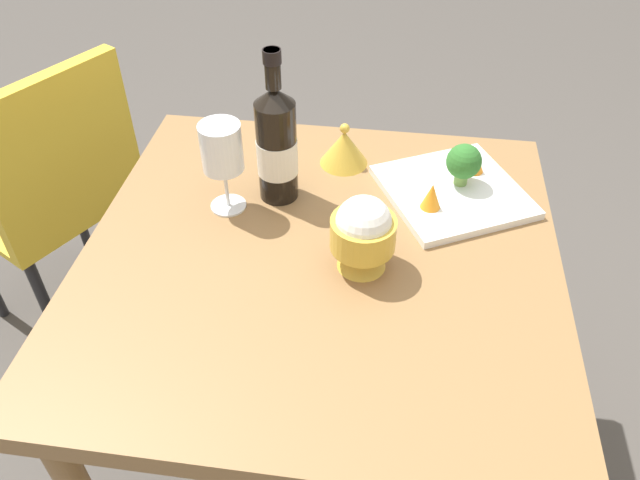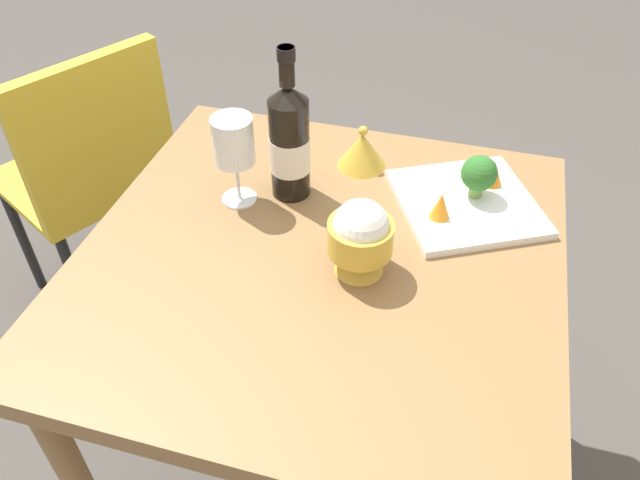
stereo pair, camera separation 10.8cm
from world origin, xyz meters
name	(u,v)px [view 2 (the right image)]	position (x,y,z in m)	size (l,w,h in m)	color
ground_plane	(320,465)	(0.00, 0.00, 0.00)	(8.00, 8.00, 0.00)	#4C4742
dining_table	(320,290)	(0.00, 0.00, 0.65)	(0.84, 0.84, 0.74)	olive
chair_near_window	(93,165)	(-0.39, -0.74, 0.53)	(0.54, 0.54, 0.85)	gold
wine_bottle	(289,142)	(-0.16, -0.10, 0.86)	(0.08, 0.08, 0.30)	black
wine_glass	(234,143)	(-0.11, -0.19, 0.87)	(0.08, 0.08, 0.18)	white
rice_bowl	(360,237)	(0.02, 0.07, 0.82)	(0.11, 0.11, 0.14)	gold
rice_bowl_lid	(362,150)	(-0.28, 0.01, 0.78)	(0.10, 0.10, 0.09)	gold
serving_plate	(466,203)	(-0.20, 0.23, 0.75)	(0.34, 0.34, 0.02)	white
broccoli_floret	(479,174)	(-0.22, 0.25, 0.81)	(0.07, 0.07, 0.09)	#729E4C
carrot_garnish_left	(493,173)	(-0.27, 0.27, 0.78)	(0.04, 0.04, 0.05)	orange
carrot_garnish_right	(441,206)	(-0.14, 0.19, 0.78)	(0.04, 0.04, 0.05)	orange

